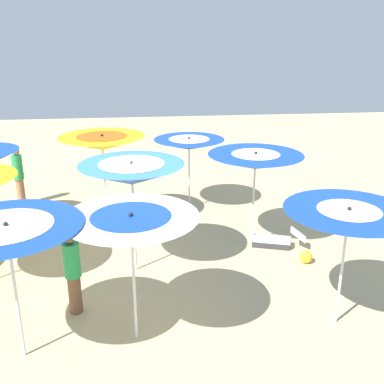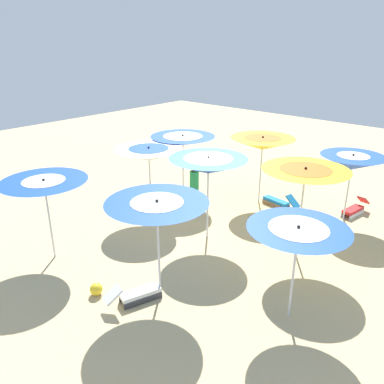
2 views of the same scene
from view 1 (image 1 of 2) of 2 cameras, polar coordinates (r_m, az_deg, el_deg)
name	(u,v)px [view 1 (image 1 of 2)]	position (r m, az deg, el deg)	size (l,w,h in m)	color
ground	(134,268)	(10.30, -7.33, -9.42)	(37.24, 37.24, 0.04)	#D1B57F
beach_umbrella_2	(7,235)	(7.19, -22.17, -5.07)	(2.24, 2.24, 2.34)	silver
beach_umbrella_3	(102,143)	(11.73, -11.19, 6.07)	(2.17, 2.17, 2.51)	silver
beach_umbrella_4	(132,174)	(9.33, -7.56, 2.30)	(2.16, 2.16, 2.47)	silver
beach_umbrella_5	(131,228)	(7.14, -7.62, -4.44)	(2.14, 2.14, 2.31)	silver
beach_umbrella_6	(189,144)	(12.86, -0.36, 6.02)	(1.99, 1.99, 2.14)	silver
beach_umbrella_7	(255,161)	(10.56, 7.95, 3.83)	(2.20, 2.20, 2.34)	silver
beach_umbrella_8	(348,221)	(7.96, 18.96, -3.40)	(2.15, 2.15, 2.23)	silver
lounger_0	(275,239)	(11.21, 10.42, -5.86)	(0.71, 1.31, 0.52)	#333338
beachgoer_0	(73,272)	(8.60, -14.71, -9.67)	(0.30, 0.30, 1.61)	brown
beachgoer_1	(19,176)	(14.31, -20.92, 1.94)	(0.30, 0.30, 1.76)	#A3704C
beach_ball	(306,257)	(10.63, 14.09, -7.90)	(0.29, 0.29, 0.29)	yellow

